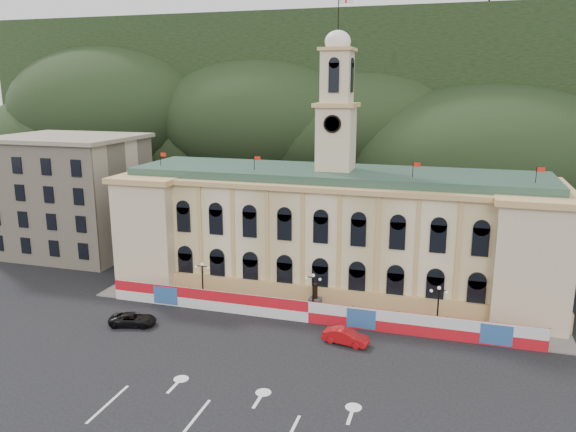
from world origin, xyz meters
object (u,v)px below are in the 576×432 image
(statue, at_px, (315,303))
(black_suv, at_px, (133,319))
(lamp_center, at_px, (313,291))
(red_sedan, at_px, (346,337))

(statue, distance_m, black_suv, 20.89)
(statue, relative_size, lamp_center, 0.72)
(red_sedan, height_order, black_suv, red_sedan)
(red_sedan, bearing_deg, statue, 45.24)
(red_sedan, xyz_separation_m, black_suv, (-23.68, -2.44, -0.08))
(lamp_center, height_order, red_sedan, lamp_center)
(lamp_center, bearing_deg, red_sedan, -49.94)
(red_sedan, relative_size, black_suv, 0.90)
(lamp_center, distance_m, black_suv, 20.59)
(black_suv, bearing_deg, statue, -76.74)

